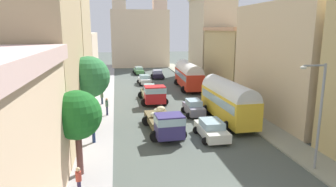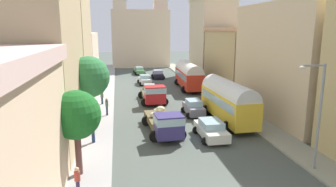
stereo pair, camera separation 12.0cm
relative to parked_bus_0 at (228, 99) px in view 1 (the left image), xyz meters
The scene contains 28 objects.
ground_plane 14.07m from the parked_bus_0, 109.72° to the left, with size 154.00×154.00×0.00m, color #48504A.
sidewalk_left 17.84m from the parked_bus_0, 132.39° to the left, with size 2.50×70.00×0.14m, color #989596.
sidewalk_right 13.50m from the parked_bus_0, 78.93° to the left, with size 2.50×70.00×0.14m, color gray.
building_left_1 15.95m from the parked_bus_0, 169.32° to the right, with size 4.17×10.68×11.52m.
building_left_2 18.06m from the parked_bus_0, 152.64° to the left, with size 4.86×10.00×14.47m.
building_left_3 25.21m from the parked_bus_0, 128.18° to the left, with size 4.70×12.81×8.09m.
building_right_1 7.58m from the parked_bus_0, ahead, with size 5.84×14.38×11.16m.
building_right_2 16.36m from the parked_bus_0, 65.89° to the left, with size 6.18×12.84×8.91m.
building_right_3 28.17m from the parked_bus_0, 76.03° to the left, with size 6.34×10.05×14.35m.
distant_church 45.74m from the parked_bus_0, 95.93° to the left, with size 12.99×7.59×21.54m.
parked_bus_0 is the anchor object (origin of this frame).
parked_bus_1 16.43m from the parked_bus_0, 89.57° to the left, with size 3.52×9.61×3.90m.
cargo_truck_0 7.09m from the parked_bus_0, 157.29° to the right, with size 3.24×7.21×2.24m.
cargo_truck_1 10.41m from the parked_bus_0, 125.63° to the left, with size 3.22×6.83×2.37m.
car_0 14.34m from the parked_bus_0, 115.02° to the left, with size 2.39×4.45×1.44m.
car_1 22.04m from the parked_bus_0, 105.56° to the left, with size 2.37×3.84×1.52m.
car_2 32.93m from the parked_bus_0, 100.48° to the left, with size 2.28×4.25×1.44m.
car_3 5.12m from the parked_bus_0, 125.46° to the right, with size 2.42×4.26×1.51m.
car_4 4.05m from the parked_bus_0, 133.01° to the left, with size 2.17×3.72×1.62m.
car_5 27.07m from the parked_bus_0, 96.46° to the left, with size 2.54×4.15×1.50m.
pedestrian_0 11.97m from the parked_bus_0, 161.73° to the left, with size 0.33×0.33×1.91m.
pedestrian_1 14.79m from the parked_bus_0, 144.58° to the left, with size 0.36×0.36×1.76m.
pedestrian_2 12.73m from the parked_bus_0, 166.65° to the left, with size 0.51×0.51×1.91m.
pedestrian_3 12.74m from the parked_bus_0, 163.08° to the right, with size 0.53×0.53×1.90m.
pedestrian_4 16.87m from the parked_bus_0, 137.27° to the right, with size 0.41×0.41×1.77m.
streetlamp_near 10.79m from the parked_bus_0, 81.40° to the right, with size 1.70×0.28×6.72m.
roadside_tree_0 15.46m from the parked_bus_0, 144.95° to the right, with size 2.89×2.89×5.27m.
roadside_tree_1 12.82m from the parked_bus_0, behind, with size 3.57×3.57×6.45m.
Camera 1 is at (-5.54, -12.39, 8.71)m, focal length 32.37 mm.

